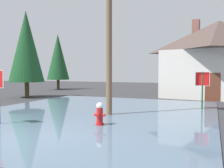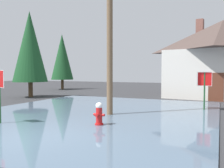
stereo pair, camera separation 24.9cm
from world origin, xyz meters
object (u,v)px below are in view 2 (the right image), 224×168
(fire_hydrant, at_px, (99,114))
(house, at_px, (222,58))
(stop_sign_far, at_px, (205,83))
(utility_pole, at_px, (110,9))
(pine_tree_mid_left, at_px, (62,57))
(pine_tree_tall_left, at_px, (30,47))

(fire_hydrant, height_order, house, house)
(house, bearing_deg, stop_sign_far, -96.28)
(utility_pole, height_order, house, utility_pole)
(fire_hydrant, relative_size, house, 0.10)
(house, bearing_deg, utility_pole, -113.48)
(fire_hydrant, relative_size, pine_tree_mid_left, 0.14)
(utility_pole, relative_size, house, 1.03)
(pine_tree_mid_left, bearing_deg, fire_hydrant, -50.38)
(stop_sign_far, xyz_separation_m, house, (0.85, 7.73, 1.76))
(fire_hydrant, distance_m, pine_tree_tall_left, 12.93)
(pine_tree_mid_left, bearing_deg, utility_pole, -47.36)
(house, distance_m, pine_tree_tall_left, 15.58)
(utility_pole, bearing_deg, pine_tree_mid_left, 132.64)
(pine_tree_tall_left, bearing_deg, fire_hydrant, -35.79)
(pine_tree_tall_left, relative_size, pine_tree_mid_left, 1.07)
(utility_pole, distance_m, house, 12.25)
(fire_hydrant, bearing_deg, stop_sign_far, 58.65)
(fire_hydrant, distance_m, house, 14.26)
(pine_tree_tall_left, bearing_deg, pine_tree_mid_left, 109.06)
(utility_pole, xyz_separation_m, house, (4.83, 11.12, -1.75))
(house, xyz_separation_m, pine_tree_mid_left, (-17.22, 2.34, 0.62))
(pine_tree_tall_left, distance_m, pine_tree_mid_left, 8.90)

